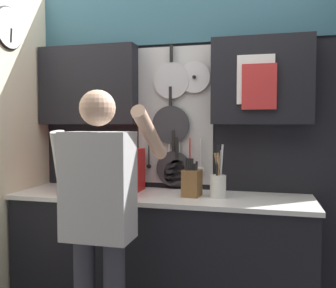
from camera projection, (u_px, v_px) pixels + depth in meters
name	position (u px, v px, depth m)	size (l,w,h in m)	color
base_cabinet_counter	(160.00, 261.00, 2.64)	(2.08, 0.58, 0.94)	black
back_wall_unit	(169.00, 119.00, 2.84)	(2.65, 0.23, 2.49)	black
microwave	(104.00, 171.00, 2.71)	(0.51, 0.40, 0.31)	red
knife_block	(192.00, 182.00, 2.56)	(0.12, 0.16, 0.26)	brown
utensil_crock	(218.00, 184.00, 2.51)	(0.11, 0.11, 0.36)	white
person	(99.00, 209.00, 2.07)	(0.54, 0.59, 1.62)	#383842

